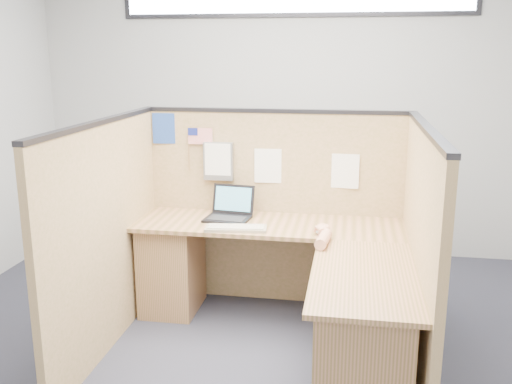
% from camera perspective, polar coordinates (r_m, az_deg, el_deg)
% --- Properties ---
extents(floor, '(5.00, 5.00, 0.00)m').
position_cam_1_polar(floor, '(3.84, -0.31, -16.57)').
color(floor, '#20202D').
rests_on(floor, ground).
extents(wall_back, '(5.00, 0.00, 5.00)m').
position_cam_1_polar(wall_back, '(5.57, 3.73, 8.18)').
color(wall_back, '#A8ABAD').
rests_on(wall_back, floor).
extents(wall_front, '(5.00, 0.00, 5.00)m').
position_cam_1_polar(wall_front, '(1.29, -18.46, -11.86)').
color(wall_front, '#A8ABAD').
rests_on(wall_front, floor).
extents(cubicle_partitions, '(2.06, 1.83, 1.53)m').
position_cam_1_polar(cubicle_partitions, '(3.92, 0.76, -3.66)').
color(cubicle_partitions, olive).
rests_on(cubicle_partitions, floor).
extents(l_desk, '(1.95, 1.75, 0.73)m').
position_cam_1_polar(l_desk, '(3.89, 3.13, -9.68)').
color(l_desk, brown).
rests_on(l_desk, floor).
extents(laptop, '(0.35, 0.34, 0.23)m').
position_cam_1_polar(laptop, '(4.28, -2.72, -1.85)').
color(laptop, black).
rests_on(laptop, l_desk).
extents(keyboard, '(0.45, 0.20, 0.03)m').
position_cam_1_polar(keyboard, '(4.00, -2.03, -3.63)').
color(keyboard, gray).
rests_on(keyboard, l_desk).
extents(mouse, '(0.12, 0.08, 0.05)m').
position_cam_1_polar(mouse, '(3.93, 6.69, -3.92)').
color(mouse, silver).
rests_on(mouse, l_desk).
extents(hand_forearm, '(0.11, 0.40, 0.08)m').
position_cam_1_polar(hand_forearm, '(3.79, 6.74, -4.35)').
color(hand_forearm, tan).
rests_on(hand_forearm, l_desk).
extents(blue_poster, '(0.18, 0.02, 0.24)m').
position_cam_1_polar(blue_poster, '(4.51, -9.21, 6.29)').
color(blue_poster, '#1F3F92').
rests_on(blue_poster, cubicle_partitions).
extents(american_flag, '(0.20, 0.01, 0.34)m').
position_cam_1_polar(american_flag, '(4.43, -5.87, 5.44)').
color(american_flag, olive).
rests_on(american_flag, cubicle_partitions).
extents(file_holder, '(0.23, 0.05, 0.29)m').
position_cam_1_polar(file_holder, '(4.40, -3.78, 3.10)').
color(file_holder, slate).
rests_on(file_holder, cubicle_partitions).
extents(paper_left, '(0.21, 0.01, 0.26)m').
position_cam_1_polar(paper_left, '(4.36, 1.20, 2.63)').
color(paper_left, white).
rests_on(paper_left, cubicle_partitions).
extents(paper_right, '(0.20, 0.02, 0.26)m').
position_cam_1_polar(paper_right, '(4.32, 8.91, 2.06)').
color(paper_right, white).
rests_on(paper_right, cubicle_partitions).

